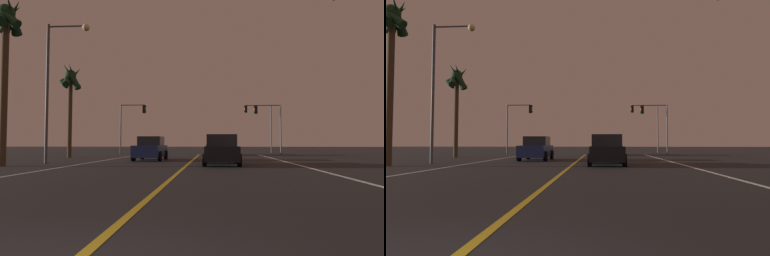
# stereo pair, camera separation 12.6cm
# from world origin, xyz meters

# --- Properties ---
(lane_edge_right) EXTENTS (0.16, 37.64, 0.01)m
(lane_edge_right) POSITION_xyz_m (6.22, 12.82, 0.00)
(lane_edge_right) COLOR silver
(lane_edge_right) RESTS_ON ground
(lane_edge_left) EXTENTS (0.16, 37.64, 0.01)m
(lane_edge_left) POSITION_xyz_m (-6.22, 12.82, 0.00)
(lane_edge_left) COLOR silver
(lane_edge_left) RESTS_ON ground
(lane_center_divider) EXTENTS (0.16, 37.64, 0.01)m
(lane_center_divider) POSITION_xyz_m (0.00, 12.82, 0.00)
(lane_center_divider) COLOR gold
(lane_center_divider) RESTS_ON ground
(car_oncoming) EXTENTS (2.02, 4.30, 1.70)m
(car_oncoming) POSITION_xyz_m (-3.00, 20.30, 0.82)
(car_oncoming) COLOR black
(car_oncoming) RESTS_ON ground
(car_lead_same_lane) EXTENTS (2.02, 4.30, 1.70)m
(car_lead_same_lane) POSITION_xyz_m (1.91, 15.65, 0.82)
(car_lead_same_lane) COLOR black
(car_lead_same_lane) RESTS_ON ground
(car_ahead_far) EXTENTS (2.02, 4.30, 1.70)m
(car_ahead_far) POSITION_xyz_m (1.68, 29.90, 0.82)
(car_ahead_far) COLOR black
(car_ahead_far) RESTS_ON ground
(traffic_light_near_right) EXTENTS (2.93, 0.36, 5.32)m
(traffic_light_near_right) POSITION_xyz_m (7.33, 32.14, 3.95)
(traffic_light_near_right) COLOR #4C4C51
(traffic_light_near_right) RESTS_ON ground
(traffic_light_near_left) EXTENTS (2.93, 0.36, 5.47)m
(traffic_light_near_left) POSITION_xyz_m (-7.35, 32.14, 4.05)
(traffic_light_near_left) COLOR #4C4C51
(traffic_light_near_left) RESTS_ON ground
(traffic_light_far_right) EXTENTS (3.42, 0.36, 5.97)m
(traffic_light_far_right) POSITION_xyz_m (7.15, 37.64, 4.42)
(traffic_light_far_right) COLOR #4C4C51
(traffic_light_far_right) RESTS_ON ground
(street_lamp_right_near) EXTENTS (2.63, 0.44, 7.31)m
(street_lamp_right_near) POSITION_xyz_m (7.87, 10.31, 4.73)
(street_lamp_right_near) COLOR #4C4C51
(street_lamp_right_near) RESTS_ON ground
(street_lamp_left_mid) EXTENTS (2.65, 0.44, 8.46)m
(street_lamp_left_mid) POSITION_xyz_m (-7.93, 16.15, 5.36)
(street_lamp_left_mid) COLOR #4C4C51
(street_lamp_left_mid) RESTS_ON ground
(palm_tree_left_near) EXTENTS (2.08, 2.19, 9.14)m
(palm_tree_left_near) POSITION_xyz_m (-9.72, 13.98, 7.32)
(palm_tree_left_near) COLOR #473826
(palm_tree_left_near) RESTS_ON ground
(palm_tree_left_mid) EXTENTS (1.99, 2.20, 8.01)m
(palm_tree_left_mid) POSITION_xyz_m (-10.69, 23.94, 6.30)
(palm_tree_left_mid) COLOR #473826
(palm_tree_left_mid) RESTS_ON ground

